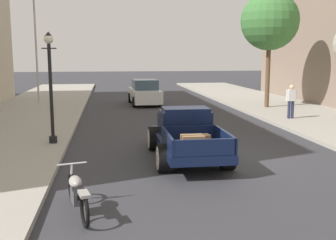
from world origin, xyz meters
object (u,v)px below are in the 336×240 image
(flagpole, at_px, (38,14))
(street_lamp_near, at_px, (50,79))
(pedestrian_sidewalk_right, at_px, (291,99))
(hotrod_truck_navy, at_px, (186,134))
(car_background_white, at_px, (145,93))
(street_tree_second, at_px, (270,21))
(motorcycle_parked, at_px, (77,193))

(flagpole, bearing_deg, street_lamp_near, -79.71)
(flagpole, bearing_deg, pedestrian_sidewalk_right, -32.98)
(hotrod_truck_navy, distance_m, pedestrian_sidewalk_right, 8.89)
(car_background_white, relative_size, pedestrian_sidewalk_right, 2.65)
(street_tree_second, bearing_deg, hotrod_truck_navy, -123.38)
(hotrod_truck_navy, relative_size, pedestrian_sidewalk_right, 3.01)
(pedestrian_sidewalk_right, xyz_separation_m, street_lamp_near, (-10.77, -4.09, 1.30))
(hotrod_truck_navy, height_order, street_tree_second, street_tree_second)
(car_background_white, xyz_separation_m, pedestrian_sidewalk_right, (6.45, -7.91, 0.32))
(street_lamp_near, height_order, street_tree_second, street_tree_second)
(hotrod_truck_navy, xyz_separation_m, street_lamp_near, (-4.36, 2.06, 1.63))
(car_background_white, distance_m, street_tree_second, 8.97)
(pedestrian_sidewalk_right, relative_size, flagpole, 0.18)
(flagpole, relative_size, street_tree_second, 1.37)
(hotrod_truck_navy, distance_m, car_background_white, 14.06)
(hotrod_truck_navy, height_order, motorcycle_parked, hotrod_truck_navy)
(hotrod_truck_navy, bearing_deg, motorcycle_parked, -125.46)
(car_background_white, relative_size, flagpole, 0.48)
(street_lamp_near, bearing_deg, pedestrian_sidewalk_right, 20.80)
(pedestrian_sidewalk_right, bearing_deg, motorcycle_parked, -132.19)
(hotrod_truck_navy, relative_size, flagpole, 0.54)
(motorcycle_parked, distance_m, street_lamp_near, 6.77)
(car_background_white, bearing_deg, flagpole, 175.15)
(flagpole, distance_m, street_tree_second, 14.21)
(motorcycle_parked, height_order, pedestrian_sidewalk_right, pedestrian_sidewalk_right)
(street_tree_second, bearing_deg, pedestrian_sidewalk_right, -97.15)
(street_lamp_near, relative_size, flagpole, 0.42)
(pedestrian_sidewalk_right, bearing_deg, street_lamp_near, -159.20)
(motorcycle_parked, distance_m, street_tree_second, 18.54)
(street_tree_second, bearing_deg, street_lamp_near, -143.07)
(motorcycle_parked, bearing_deg, car_background_white, 80.65)
(car_background_white, bearing_deg, hotrod_truck_navy, -89.84)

